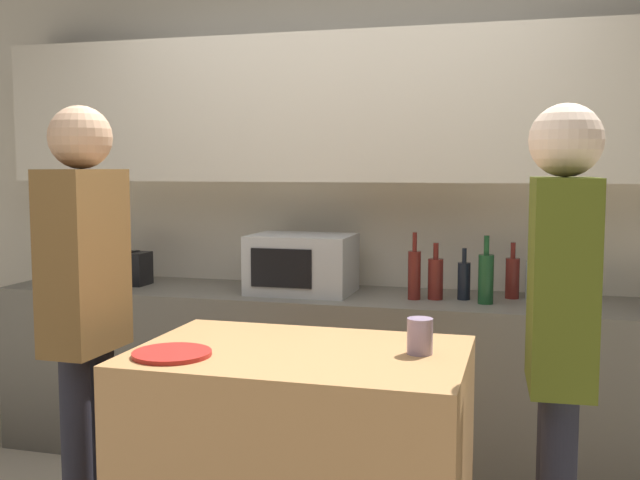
# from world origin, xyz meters

# --- Properties ---
(back_wall) EXTENTS (6.40, 0.40, 2.70)m
(back_wall) POSITION_xyz_m (0.00, 1.66, 1.54)
(back_wall) COLOR beige
(back_wall) RESTS_ON ground_plane
(back_counter) EXTENTS (3.60, 0.62, 0.88)m
(back_counter) POSITION_xyz_m (0.00, 1.39, 0.44)
(back_counter) COLOR #6B665B
(back_counter) RESTS_ON ground_plane
(kitchen_island) EXTENTS (1.11, 0.75, 0.91)m
(kitchen_island) POSITION_xyz_m (0.20, 0.11, 0.46)
(kitchen_island) COLOR #B27F4C
(kitchen_island) RESTS_ON ground_plane
(microwave) EXTENTS (0.52, 0.39, 0.30)m
(microwave) POSITION_xyz_m (-0.18, 1.39, 1.03)
(microwave) COLOR #B7BABC
(microwave) RESTS_ON back_counter
(toaster) EXTENTS (0.26, 0.16, 0.18)m
(toaster) POSITION_xyz_m (-1.20, 1.39, 0.97)
(toaster) COLOR black
(toaster) RESTS_ON back_counter
(bottle_0) EXTENTS (0.06, 0.06, 0.33)m
(bottle_0) POSITION_xyz_m (0.41, 1.34, 1.01)
(bottle_0) COLOR maroon
(bottle_0) RESTS_ON back_counter
(bottle_1) EXTENTS (0.07, 0.07, 0.28)m
(bottle_1) POSITION_xyz_m (0.51, 1.37, 0.99)
(bottle_1) COLOR maroon
(bottle_1) RESTS_ON back_counter
(bottle_2) EXTENTS (0.06, 0.06, 0.25)m
(bottle_2) POSITION_xyz_m (0.64, 1.40, 0.98)
(bottle_2) COLOR black
(bottle_2) RESTS_ON back_counter
(bottle_3) EXTENTS (0.07, 0.07, 0.32)m
(bottle_3) POSITION_xyz_m (0.75, 1.32, 1.01)
(bottle_3) COLOR #194723
(bottle_3) RESTS_ON back_counter
(bottle_4) EXTENTS (0.07, 0.07, 0.28)m
(bottle_4) POSITION_xyz_m (0.87, 1.50, 0.99)
(bottle_4) COLOR maroon
(bottle_4) RESTS_ON back_counter
(bottle_5) EXTENTS (0.08, 0.08, 0.26)m
(bottle_5) POSITION_xyz_m (0.97, 1.51, 0.98)
(bottle_5) COLOR silver
(bottle_5) RESTS_ON back_counter
(bottle_6) EXTENTS (0.06, 0.06, 0.24)m
(bottle_6) POSITION_xyz_m (1.09, 1.51, 0.97)
(bottle_6) COLOR #472814
(bottle_6) RESTS_ON back_counter
(plate_on_island) EXTENTS (0.26, 0.26, 0.01)m
(plate_on_island) POSITION_xyz_m (-0.18, -0.08, 0.92)
(plate_on_island) COLOR red
(plate_on_island) RESTS_ON kitchen_island
(cup_0) EXTENTS (0.09, 0.09, 0.12)m
(cup_0) POSITION_xyz_m (0.60, 0.16, 0.97)
(cup_0) COLOR #9D86A7
(cup_0) RESTS_ON kitchen_island
(person_left) EXTENTS (0.23, 0.34, 1.75)m
(person_left) POSITION_xyz_m (-0.64, 0.13, 1.05)
(person_left) COLOR black
(person_left) RESTS_ON ground_plane
(person_center) EXTENTS (0.23, 0.35, 1.72)m
(person_center) POSITION_xyz_m (1.04, 0.16, 1.03)
(person_center) COLOR black
(person_center) RESTS_ON ground_plane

